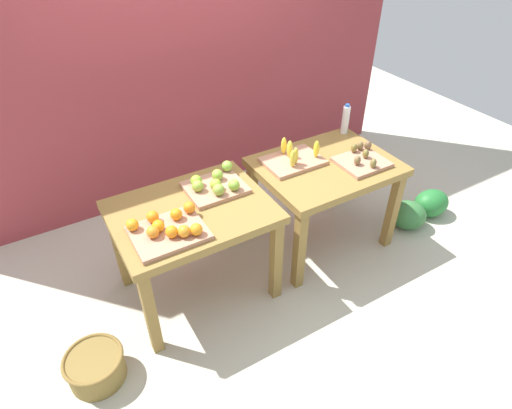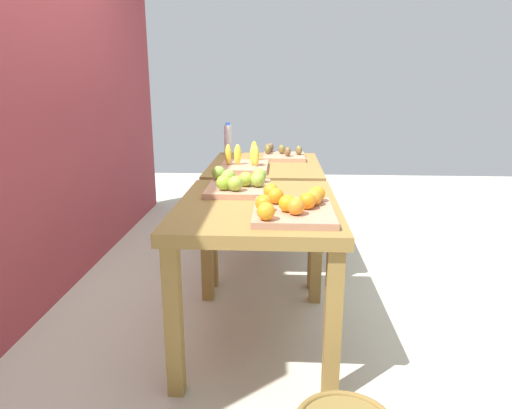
# 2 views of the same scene
# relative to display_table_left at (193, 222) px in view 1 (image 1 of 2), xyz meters

# --- Properties ---
(ground_plane) EXTENTS (8.00, 8.00, 0.00)m
(ground_plane) POSITION_rel_display_table_left_xyz_m (0.56, 0.00, -0.65)
(ground_plane) COLOR beige
(back_wall) EXTENTS (4.40, 0.12, 3.00)m
(back_wall) POSITION_rel_display_table_left_xyz_m (0.56, 1.35, 0.85)
(back_wall) COLOR #95353B
(back_wall) RESTS_ON ground_plane
(display_table_left) EXTENTS (1.04, 0.80, 0.77)m
(display_table_left) POSITION_rel_display_table_left_xyz_m (0.00, 0.00, 0.00)
(display_table_left) COLOR olive
(display_table_left) RESTS_ON ground_plane
(display_table_right) EXTENTS (1.04, 0.80, 0.77)m
(display_table_right) POSITION_rel_display_table_left_xyz_m (1.12, 0.00, 0.00)
(display_table_right) COLOR olive
(display_table_right) RESTS_ON ground_plane
(orange_bin) EXTENTS (0.46, 0.36, 0.11)m
(orange_bin) POSITION_rel_display_table_left_xyz_m (-0.21, -0.16, 0.15)
(orange_bin) COLOR tan
(orange_bin) RESTS_ON display_table_left
(apple_bin) EXTENTS (0.40, 0.34, 0.11)m
(apple_bin) POSITION_rel_display_table_left_xyz_m (0.24, 0.12, 0.15)
(apple_bin) COLOR tan
(apple_bin) RESTS_ON display_table_left
(banana_crate) EXTENTS (0.44, 0.32, 0.17)m
(banana_crate) POSITION_rel_display_table_left_xyz_m (0.90, 0.13, 0.15)
(banana_crate) COLOR tan
(banana_crate) RESTS_ON display_table_right
(kiwi_bin) EXTENTS (0.37, 0.32, 0.10)m
(kiwi_bin) POSITION_rel_display_table_left_xyz_m (1.35, -0.13, 0.14)
(kiwi_bin) COLOR tan
(kiwi_bin) RESTS_ON display_table_right
(water_bottle) EXTENTS (0.06, 0.06, 0.26)m
(water_bottle) POSITION_rel_display_table_left_xyz_m (1.56, 0.32, 0.24)
(water_bottle) COLOR silver
(water_bottle) RESTS_ON display_table_right
(watermelon_pile) EXTENTS (0.71, 0.40, 0.26)m
(watermelon_pile) POSITION_rel_display_table_left_xyz_m (2.06, -0.25, -0.53)
(watermelon_pile) COLOR #247431
(watermelon_pile) RESTS_ON ground_plane
(wicker_basket) EXTENTS (0.37, 0.37, 0.20)m
(wicker_basket) POSITION_rel_display_table_left_xyz_m (-0.85, -0.35, -0.55)
(wicker_basket) COLOR olive
(wicker_basket) RESTS_ON ground_plane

